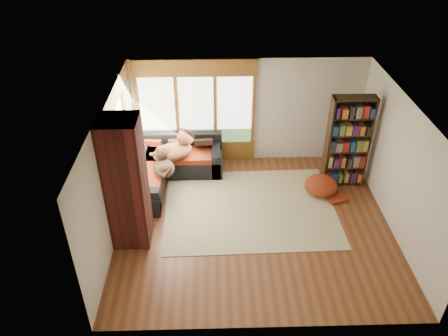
# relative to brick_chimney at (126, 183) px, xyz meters

# --- Properties ---
(floor) EXTENTS (5.50, 5.50, 0.00)m
(floor) POSITION_rel_brick_chimney_xyz_m (2.40, 0.35, -1.30)
(floor) COLOR brown
(floor) RESTS_ON ground
(ceiling) EXTENTS (5.50, 5.50, 0.00)m
(ceiling) POSITION_rel_brick_chimney_xyz_m (2.40, 0.35, 1.30)
(ceiling) COLOR white
(wall_back) EXTENTS (5.50, 0.04, 2.60)m
(wall_back) POSITION_rel_brick_chimney_xyz_m (2.40, 2.85, 0.00)
(wall_back) COLOR silver
(wall_back) RESTS_ON ground
(wall_front) EXTENTS (5.50, 0.04, 2.60)m
(wall_front) POSITION_rel_brick_chimney_xyz_m (2.40, -2.15, 0.00)
(wall_front) COLOR silver
(wall_front) RESTS_ON ground
(wall_left) EXTENTS (0.04, 5.00, 2.60)m
(wall_left) POSITION_rel_brick_chimney_xyz_m (-0.35, 0.35, 0.00)
(wall_left) COLOR silver
(wall_left) RESTS_ON ground
(wall_right) EXTENTS (0.04, 5.00, 2.60)m
(wall_right) POSITION_rel_brick_chimney_xyz_m (5.15, 0.35, 0.00)
(wall_right) COLOR silver
(wall_right) RESTS_ON ground
(windows_back) EXTENTS (2.82, 0.10, 1.90)m
(windows_back) POSITION_rel_brick_chimney_xyz_m (1.20, 2.82, 0.05)
(windows_back) COLOR brown
(windows_back) RESTS_ON wall_back
(windows_left) EXTENTS (0.10, 2.62, 1.90)m
(windows_left) POSITION_rel_brick_chimney_xyz_m (-0.32, 1.55, 0.05)
(windows_left) COLOR brown
(windows_left) RESTS_ON wall_left
(roller_blind) EXTENTS (0.03, 0.72, 0.90)m
(roller_blind) POSITION_rel_brick_chimney_xyz_m (-0.29, 2.38, 0.45)
(roller_blind) COLOR #68835C
(roller_blind) RESTS_ON wall_left
(brick_chimney) EXTENTS (0.70, 0.70, 2.60)m
(brick_chimney) POSITION_rel_brick_chimney_xyz_m (0.00, 0.00, 0.00)
(brick_chimney) COLOR #471914
(brick_chimney) RESTS_ON ground
(sectional_sofa) EXTENTS (2.20, 2.20, 0.80)m
(sectional_sofa) POSITION_rel_brick_chimney_xyz_m (0.45, 2.05, -1.00)
(sectional_sofa) COLOR black
(sectional_sofa) RESTS_ON ground
(area_rug) EXTENTS (3.68, 2.85, 0.01)m
(area_rug) POSITION_rel_brick_chimney_xyz_m (2.36, 0.85, -1.29)
(area_rug) COLOR beige
(area_rug) RESTS_ON ground
(bookshelf) EXTENTS (0.93, 0.31, 2.16)m
(bookshelf) POSITION_rel_brick_chimney_xyz_m (4.54, 1.73, -0.22)
(bookshelf) COLOR black
(bookshelf) RESTS_ON ground
(pouf) EXTENTS (0.80, 0.80, 0.40)m
(pouf) POSITION_rel_brick_chimney_xyz_m (3.98, 1.35, -1.09)
(pouf) COLOR #962F13
(pouf) RESTS_ON area_rug
(dog_tan) EXTENTS (1.12, 1.01, 0.55)m
(dog_tan) POSITION_rel_brick_chimney_xyz_m (0.73, 2.06, -0.49)
(dog_tan) COLOR brown
(dog_tan) RESTS_ON sectional_sofa
(dog_brindle) EXTENTS (0.62, 0.82, 0.41)m
(dog_brindle) POSITION_rel_brick_chimney_xyz_m (0.50, 1.48, -0.56)
(dog_brindle) COLOR black
(dog_brindle) RESTS_ON sectional_sofa
(throw_pillows) EXTENTS (1.98, 1.68, 0.45)m
(throw_pillows) POSITION_rel_brick_chimney_xyz_m (0.48, 2.20, -0.54)
(throw_pillows) COLOR #2E241A
(throw_pillows) RESTS_ON sectional_sofa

